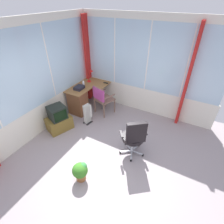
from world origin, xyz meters
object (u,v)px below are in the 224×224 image
Objects in this scene: spray_bottle at (83,83)px; space_heater at (88,113)px; tv_remote at (106,83)px; potted_plant at (80,171)px; wooden_armchair at (101,97)px; tv_on_stand at (59,119)px; desk_lamp at (91,74)px; desk at (79,100)px; office_chair at (134,136)px; paper_tray at (79,88)px.

space_heater is at bearing -138.49° from spray_bottle.
tv_remote is 3.01m from potted_plant.
wooden_armchair is 1.39m from tv_on_stand.
desk is at bearing -179.59° from desk_lamp.
tv_on_stand is at bearing -178.63° from spray_bottle.
space_heater reaches higher than potted_plant.
desk is 0.96m from tv_on_stand.
tv_remote is 0.15× the size of office_chair.
potted_plant is (-2.69, -1.53, -0.78)m from desk_lamp.
office_chair is (-1.14, -2.19, -0.28)m from spray_bottle.
space_heater is (0.62, -0.53, -0.01)m from tv_on_stand.
desk_lamp is 1.31× the size of paper_tray.
spray_bottle is 0.35× the size of space_heater.
tv_on_stand is (-0.96, -0.04, -0.09)m from desk.
potted_plant is at bearing -145.86° from spray_bottle.
wooden_armchair is at bearing -126.66° from desk_lamp.
space_heater is at bearing 72.58° from office_chair.
office_chair reaches higher than space_heater.
tv_remote is 2.39m from office_chair.
tv_on_stand is at bearing 56.43° from potted_plant.
paper_tray is (-0.66, 0.00, -0.21)m from desk_lamp.
tv_on_stand is (-1.20, 0.64, -0.28)m from wooden_armchair.
tv_remote is (0.83, -0.49, 0.36)m from desk.
desk_lamp reaches higher than tv_on_stand.
wooden_armchair is 0.65m from space_heater.
desk_lamp is at bearing 29.62° from potted_plant.
wooden_armchair reaches higher than potted_plant.
wooden_armchair is at bearing -94.68° from spray_bottle.
paper_tray is at bearing 140.26° from tv_remote.
spray_bottle is (-0.53, 0.49, 0.09)m from tv_remote.
desk_lamp reaches higher than tv_remote.
paper_tray is at bearing 53.36° from space_heater.
space_heater is (-0.63, -0.56, -0.56)m from spray_bottle.
space_heater is at bearing 177.85° from tv_remote.
space_heater is (0.51, 1.63, -0.27)m from office_chair.
tv_remote is 0.69× the size of spray_bottle.
paper_tray is (-0.20, 0.01, -0.06)m from spray_bottle.
wooden_armchair is at bearing -77.72° from paper_tray.
wooden_armchair reaches higher than paper_tray.
office_chair reaches higher than tv_on_stand.
space_heater is at bearing -120.49° from desk.
office_chair is 2.18m from tv_on_stand.
desk is 3.07× the size of potted_plant.
desk reaches higher than potted_plant.
wooden_armchair is at bearing -11.43° from space_heater.
tv_remote is at bearing -34.16° from paper_tray.
paper_tray is 2.61m from potted_plant.
spray_bottle is 0.21m from paper_tray.
wooden_armchair is at bearing -168.06° from tv_remote.
office_chair is (-0.84, -2.19, 0.17)m from desk.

